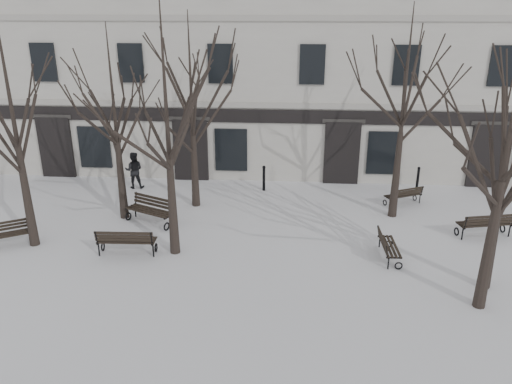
# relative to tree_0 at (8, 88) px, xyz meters

# --- Properties ---
(ground) EXTENTS (100.00, 100.00, 0.00)m
(ground) POSITION_rel_tree_0_xyz_m (7.63, -0.72, -5.40)
(ground) COLOR silver
(ground) RESTS_ON ground
(building) EXTENTS (40.40, 10.20, 11.40)m
(building) POSITION_rel_tree_0_xyz_m (7.63, 12.24, 0.12)
(building) COLOR beige
(building) RESTS_ON ground
(tree_0) EXTENTS (6.04, 6.04, 8.63)m
(tree_0) POSITION_rel_tree_0_xyz_m (0.00, 0.00, 0.00)
(tree_0) COLOR black
(tree_0) RESTS_ON ground
(tree_1) EXTENTS (5.81, 5.81, 8.30)m
(tree_1) POSITION_rel_tree_0_xyz_m (5.01, -0.22, -0.21)
(tree_1) COLOR black
(tree_1) RESTS_ON ground
(tree_3) EXTENTS (5.07, 5.07, 7.24)m
(tree_3) POSITION_rel_tree_0_xyz_m (14.62, -1.70, -0.87)
(tree_3) COLOR black
(tree_3) RESTS_ON ground
(tree_4) EXTENTS (5.11, 5.11, 7.30)m
(tree_4) POSITION_rel_tree_0_xyz_m (2.37, 2.56, -0.83)
(tree_4) COLOR black
(tree_4) RESTS_ON ground
(tree_5) EXTENTS (5.37, 5.37, 7.67)m
(tree_5) POSITION_rel_tree_0_xyz_m (4.93, 4.00, -0.60)
(tree_5) COLOR black
(tree_5) RESTS_ON ground
(tree_6) EXTENTS (5.56, 5.56, 7.94)m
(tree_6) POSITION_rel_tree_0_xyz_m (12.87, 3.48, -0.43)
(tree_6) COLOR black
(tree_6) RESTS_ON ground
(bench_0) EXTENTS (1.72, 1.37, 0.84)m
(bench_0) POSITION_rel_tree_0_xyz_m (-0.97, -0.19, -4.94)
(bench_0) COLOR black
(bench_0) RESTS_ON ground
(bench_1) EXTENTS (1.94, 0.77, 0.97)m
(bench_1) POSITION_rel_tree_0_xyz_m (3.45, -0.50, -4.87)
(bench_1) COLOR black
(bench_1) RESTS_ON ground
(bench_2) EXTENTS (1.99, 1.08, 0.96)m
(bench_2) POSITION_rel_tree_0_xyz_m (15.79, 1.77, -4.87)
(bench_2) COLOR black
(bench_2) RESTS_ON ground
(bench_3) EXTENTS (2.08, 1.49, 1.00)m
(bench_3) POSITION_rel_tree_0_xyz_m (3.57, 2.13, -4.85)
(bench_3) COLOR black
(bench_3) RESTS_ON ground
(bench_4) EXTENTS (1.66, 1.19, 0.80)m
(bench_4) POSITION_rel_tree_0_xyz_m (13.53, 4.68, -4.96)
(bench_4) COLOR black
(bench_4) RESTS_ON ground
(bench_5) EXTENTS (0.63, 1.63, 0.82)m
(bench_5) POSITION_rel_tree_0_xyz_m (12.05, -0.08, -4.95)
(bench_5) COLOR black
(bench_5) RESTS_ON ground
(bollard_a) EXTENTS (0.15, 0.15, 1.16)m
(bollard_a) POSITION_rel_tree_0_xyz_m (7.63, 5.97, -4.77)
(bollard_a) COLOR black
(bollard_a) RESTS_ON ground
(bollard_b) EXTENTS (0.14, 0.14, 1.08)m
(bollard_b) POSITION_rel_tree_0_xyz_m (14.51, 6.57, -4.82)
(bollard_b) COLOR black
(bollard_b) RESTS_ON ground
(pedestrian_b) EXTENTS (0.90, 0.75, 1.68)m
(pedestrian_b) POSITION_rel_tree_0_xyz_m (1.77, 5.90, -5.40)
(pedestrian_b) COLOR black
(pedestrian_b) RESTS_ON ground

